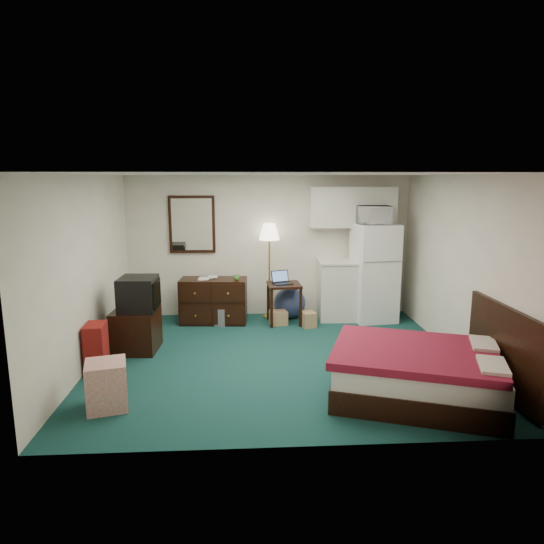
{
  "coord_description": "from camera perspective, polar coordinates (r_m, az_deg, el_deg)",
  "views": [
    {
      "loc": [
        -0.46,
        -6.33,
        2.46
      ],
      "look_at": [
        -0.06,
        0.27,
        1.16
      ],
      "focal_mm": 32.0,
      "sensor_mm": 36.0,
      "label": 1
    }
  ],
  "objects": [
    {
      "name": "floor",
      "position": [
        6.8,
        0.69,
        -10.1
      ],
      "size": [
        5.0,
        4.5,
        0.01
      ],
      "primitive_type": "cube",
      "color": "#134642",
      "rests_on": "ground"
    },
    {
      "name": "ceiling",
      "position": [
        6.34,
        0.74,
        11.46
      ],
      "size": [
        5.0,
        4.5,
        0.01
      ],
      "primitive_type": "cube",
      "color": "beige",
      "rests_on": "walls"
    },
    {
      "name": "walls",
      "position": [
        6.46,
        0.71,
        0.3
      ],
      "size": [
        5.01,
        4.51,
        2.5
      ],
      "color": "beige",
      "rests_on": "floor"
    },
    {
      "name": "mirror",
      "position": [
        8.63,
        -9.39,
        5.55
      ],
      "size": [
        0.8,
        0.06,
        1.0
      ],
      "primitive_type": null,
      "color": "white",
      "rests_on": "walls"
    },
    {
      "name": "upper_cabinets",
      "position": [
        8.63,
        9.43,
        7.55
      ],
      "size": [
        1.5,
        0.35,
        0.7
      ],
      "primitive_type": null,
      "color": "silver",
      "rests_on": "walls"
    },
    {
      "name": "headboard",
      "position": [
        6.11,
        25.61,
        -8.23
      ],
      "size": [
        0.06,
        1.56,
        1.0
      ],
      "primitive_type": null,
      "color": "black",
      "rests_on": "walls"
    },
    {
      "name": "dresser",
      "position": [
        8.37,
        -6.88,
        -3.37
      ],
      "size": [
        1.15,
        0.59,
        0.76
      ],
      "primitive_type": null,
      "rotation": [
        0.0,
        0.0,
        -0.07
      ],
      "color": "black",
      "rests_on": "floor"
    },
    {
      "name": "floor_lamp",
      "position": [
        8.54,
        -0.32,
        0.13
      ],
      "size": [
        0.42,
        0.42,
        1.67
      ],
      "primitive_type": null,
      "rotation": [
        0.0,
        0.0,
        -0.18
      ],
      "color": "gold",
      "rests_on": "floor"
    },
    {
      "name": "desk",
      "position": [
        8.28,
        1.41,
        -3.72
      ],
      "size": [
        0.58,
        0.58,
        0.69
      ],
      "primitive_type": null,
      "rotation": [
        0.0,
        0.0,
        0.07
      ],
      "color": "black",
      "rests_on": "floor"
    },
    {
      "name": "exercise_ball",
      "position": [
        8.6,
        2.11,
        -3.62
      ],
      "size": [
        0.66,
        0.66,
        0.55
      ],
      "primitive_type": "sphere",
      "rotation": [
        0.0,
        0.0,
        0.23
      ],
      "color": "navy",
      "rests_on": "floor"
    },
    {
      "name": "kitchen_counter",
      "position": [
        8.65,
        8.56,
        -2.11
      ],
      "size": [
        0.95,
        0.74,
        1.01
      ],
      "primitive_type": null,
      "rotation": [
        0.0,
        0.0,
        -0.04
      ],
      "color": "silver",
      "rests_on": "floor"
    },
    {
      "name": "fridge",
      "position": [
        8.56,
        11.91,
        -0.05
      ],
      "size": [
        0.77,
        0.77,
        1.68
      ],
      "primitive_type": null,
      "rotation": [
        0.0,
        0.0,
        0.12
      ],
      "color": "white",
      "rests_on": "floor"
    },
    {
      "name": "bed",
      "position": [
        5.8,
        16.72,
        -11.39
      ],
      "size": [
        2.15,
        1.91,
        0.57
      ],
      "primitive_type": null,
      "rotation": [
        0.0,
        0.0,
        -0.34
      ],
      "color": "maroon",
      "rests_on": "floor"
    },
    {
      "name": "tv_stand",
      "position": [
        7.28,
        -15.69,
        -6.59
      ],
      "size": [
        0.64,
        0.69,
        0.6
      ],
      "primitive_type": null,
      "rotation": [
        0.0,
        0.0,
        -0.06
      ],
      "color": "black",
      "rests_on": "floor"
    },
    {
      "name": "suitcase",
      "position": [
        6.66,
        -19.97,
        -8.38
      ],
      "size": [
        0.27,
        0.4,
        0.63
      ],
      "primitive_type": null,
      "rotation": [
        0.0,
        0.0,
        0.07
      ],
      "color": "#6A0206",
      "rests_on": "floor"
    },
    {
      "name": "retail_box",
      "position": [
        5.63,
        -18.87,
        -12.49
      ],
      "size": [
        0.51,
        0.51,
        0.52
      ],
      "primitive_type": null,
      "rotation": [
        0.0,
        0.0,
        0.25
      ],
      "color": "silver",
      "rests_on": "floor"
    },
    {
      "name": "file_bin",
      "position": [
        8.34,
        -6.68,
        -5.08
      ],
      "size": [
        0.5,
        0.43,
        0.3
      ],
      "primitive_type": null,
      "rotation": [
        0.0,
        0.0,
        -0.29
      ],
      "color": "slate",
      "rests_on": "floor"
    },
    {
      "name": "cardboard_box_a",
      "position": [
        8.25,
        0.76,
        -5.4
      ],
      "size": [
        0.32,
        0.28,
        0.24
      ],
      "primitive_type": null,
      "rotation": [
        0.0,
        0.0,
        0.19
      ],
      "color": "olive",
      "rests_on": "floor"
    },
    {
      "name": "cardboard_box_b",
      "position": [
        8.15,
        4.3,
        -5.57
      ],
      "size": [
        0.27,
        0.3,
        0.25
      ],
      "primitive_type": null,
      "rotation": [
        0.0,
        0.0,
        0.24
      ],
      "color": "olive",
      "rests_on": "floor"
    },
    {
      "name": "laptop",
      "position": [
        8.15,
        1.25,
        -0.69
      ],
      "size": [
        0.37,
        0.34,
        0.21
      ],
      "primitive_type": null,
      "rotation": [
        0.0,
        0.0,
        0.35
      ],
      "color": "black",
      "rests_on": "desk"
    },
    {
      "name": "crt_tv",
      "position": [
        7.09,
        -15.45,
        -2.49
      ],
      "size": [
        0.54,
        0.58,
        0.48
      ],
      "primitive_type": null,
      "rotation": [
        0.0,
        0.0,
        -0.04
      ],
      "color": "black",
      "rests_on": "tv_stand"
    },
    {
      "name": "microwave",
      "position": [
        8.36,
        11.94,
        6.82
      ],
      "size": [
        0.56,
        0.32,
        0.37
      ],
      "primitive_type": "imported",
      "rotation": [
        0.0,
        0.0,
        -0.03
      ],
      "color": "white",
      "rests_on": "fridge"
    },
    {
      "name": "book_a",
      "position": [
        8.26,
        -8.66,
        -0.01
      ],
      "size": [
        0.18,
        0.03,
        0.25
      ],
      "primitive_type": "imported",
      "rotation": [
        0.0,
        0.0,
        -0.04
      ],
      "color": "olive",
      "rests_on": "dresser"
    },
    {
      "name": "book_b",
      "position": [
        8.37,
        -7.58,
        0.08
      ],
      "size": [
        0.17,
        0.03,
        0.22
      ],
      "primitive_type": "imported",
      "rotation": [
        0.0,
        0.0,
        0.05
      ],
      "color": "olive",
      "rests_on": "dresser"
    },
    {
      "name": "mug",
      "position": [
        8.13,
        -4.17,
        -0.57
      ],
      "size": [
        0.13,
        0.12,
        0.11
      ],
      "primitive_type": "imported",
      "rotation": [
        0.0,
        0.0,
        -0.31
      ],
      "color": "#50883B",
      "rests_on": "dresser"
    }
  ]
}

